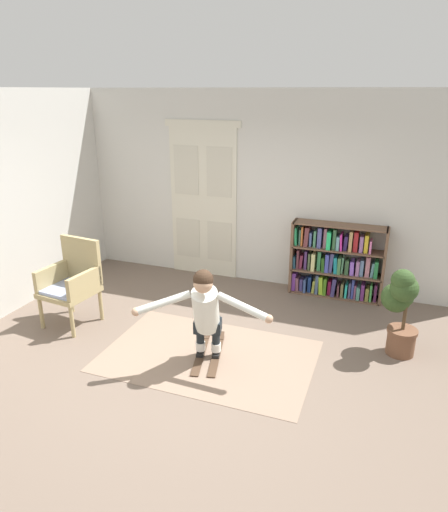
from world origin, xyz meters
TOP-DOWN VIEW (x-y plane):
  - ground_plane at (0.00, 0.00)m, footprint 7.20×7.20m
  - back_wall at (0.00, 2.60)m, footprint 6.00×0.10m
  - double_door at (-1.03, 2.54)m, footprint 1.22×0.05m
  - rug at (-0.01, 0.21)m, footprint 2.37×1.54m
  - bookshelf at (1.09, 2.39)m, footprint 1.33×0.30m
  - wicker_chair at (-1.95, 0.40)m, footprint 0.66×0.66m
  - potted_plant at (1.98, 1.05)m, footprint 0.45×0.46m
  - skis_pair at (-0.02, 0.24)m, footprint 0.47×0.92m
  - person_skier at (0.03, 0.06)m, footprint 1.42×0.76m

SIDE VIEW (x-z plane):
  - ground_plane at x=0.00m, z-range 0.00..0.00m
  - rug at x=-0.01m, z-range 0.00..0.01m
  - skis_pair at x=-0.02m, z-range -0.01..0.06m
  - bookshelf at x=1.09m, z-range -0.04..1.05m
  - wicker_chair at x=-1.95m, z-range 0.03..1.13m
  - potted_plant at x=1.98m, z-range 0.07..1.13m
  - person_skier at x=0.03m, z-range 0.13..1.23m
  - double_door at x=-1.03m, z-range 0.01..2.46m
  - back_wall at x=0.00m, z-range 0.00..2.90m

